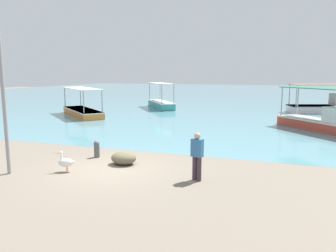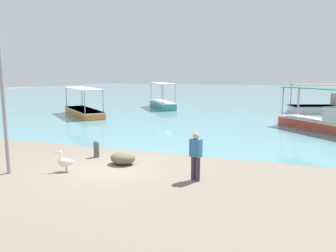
# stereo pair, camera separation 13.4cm
# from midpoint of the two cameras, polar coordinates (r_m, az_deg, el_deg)

# --- Properties ---
(ground) EXTENTS (120.00, 120.00, 0.00)m
(ground) POSITION_cam_midpoint_polar(r_m,az_deg,el_deg) (12.99, -9.56, -7.39)
(ground) COLOR #766A5B
(harbor_water) EXTENTS (110.00, 90.00, 0.00)m
(harbor_water) POSITION_cam_midpoint_polar(r_m,az_deg,el_deg) (59.29, 13.56, 5.42)
(harbor_water) COLOR #598F9B
(harbor_water) RESTS_ON ground
(fishing_boat_near_left) EXTENTS (4.56, 5.60, 2.63)m
(fishing_boat_near_left) POSITION_cam_midpoint_polar(r_m,az_deg,el_deg) (34.64, -0.90, 4.01)
(fishing_boat_near_left) COLOR teal
(fishing_boat_near_left) RESTS_ON harbor_water
(fishing_boat_outer) EXTENTS (6.31, 5.80, 2.39)m
(fishing_boat_outer) POSITION_cam_midpoint_polar(r_m,az_deg,el_deg) (29.45, -14.36, 2.68)
(fishing_boat_outer) COLOR orange
(fishing_boat_outer) RESTS_ON harbor_water
(fishing_boat_center) EXTENTS (5.47, 5.74, 2.72)m
(fishing_boat_center) POSITION_cam_midpoint_polar(r_m,az_deg,el_deg) (23.32, 25.80, 0.78)
(fishing_boat_center) COLOR #C24230
(fishing_boat_center) RESTS_ON harbor_water
(fishing_boat_far_left) EXTENTS (6.73, 4.01, 2.64)m
(fishing_boat_far_left) POSITION_cam_midpoint_polar(r_m,az_deg,el_deg) (34.15, 26.15, 3.17)
(fishing_boat_far_left) COLOR white
(fishing_boat_far_left) RESTS_ON harbor_water
(pelican) EXTENTS (0.78, 0.46, 0.80)m
(pelican) POSITION_cam_midpoint_polar(r_m,az_deg,el_deg) (12.97, -17.21, -5.99)
(pelican) COLOR #E0997A
(pelican) RESTS_ON ground
(lamp_post) EXTENTS (0.28, 0.28, 6.63)m
(lamp_post) POSITION_cam_midpoint_polar(r_m,az_deg,el_deg) (13.13, -26.80, 8.22)
(lamp_post) COLOR gray
(lamp_post) RESTS_ON ground
(mooring_bollard) EXTENTS (0.26, 0.26, 0.75)m
(mooring_bollard) POSITION_cam_midpoint_polar(r_m,az_deg,el_deg) (14.81, -12.12, -3.82)
(mooring_bollard) COLOR #47474C
(mooring_bollard) RESTS_ON ground
(fisherman_standing) EXTENTS (0.45, 0.32, 1.69)m
(fisherman_standing) POSITION_cam_midpoint_polar(r_m,az_deg,el_deg) (11.30, 5.18, -5.06)
(fisherman_standing) COLOR #3D2C37
(fisherman_standing) RESTS_ON ground
(net_pile) EXTENTS (1.05, 0.89, 0.53)m
(net_pile) POSITION_cam_midpoint_polar(r_m,az_deg,el_deg) (13.53, -7.56, -5.52)
(net_pile) COLOR brown
(net_pile) RESTS_ON ground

